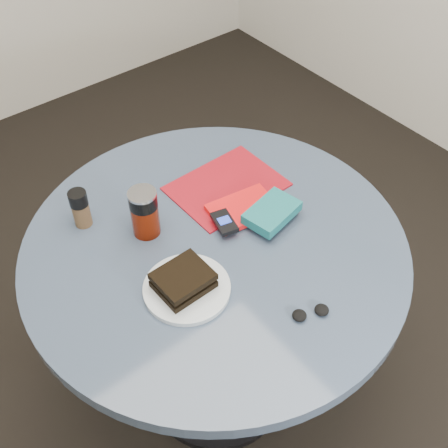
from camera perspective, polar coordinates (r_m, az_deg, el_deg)
ground at (r=2.07m, az=-0.68°, el=-15.98°), size 4.00×4.00×0.00m
table at (r=1.57m, az=-0.86°, el=-5.89°), size 1.00×1.00×0.75m
plate at (r=1.35m, az=-3.79°, el=-6.55°), size 0.24×0.24×0.01m
sandwich at (r=1.33m, az=-4.16°, el=-5.71°), size 0.13×0.11×0.04m
soda_can at (r=1.44m, az=-8.08°, el=1.16°), size 0.09×0.09×0.14m
pepper_grinder at (r=1.50m, az=-14.39°, el=1.57°), size 0.06×0.06×0.11m
magazine at (r=1.60m, az=0.27°, el=3.84°), size 0.31×0.23×0.01m
red_book at (r=1.52m, az=1.97°, el=1.56°), size 0.19×0.15×0.01m
novel at (r=1.48m, az=4.89°, el=1.19°), size 0.16×0.12×0.03m
mp3_player at (r=1.46m, az=0.03°, el=0.18°), size 0.07×0.09×0.02m
headphones at (r=1.32m, az=8.79°, el=-8.89°), size 0.10×0.07×0.02m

